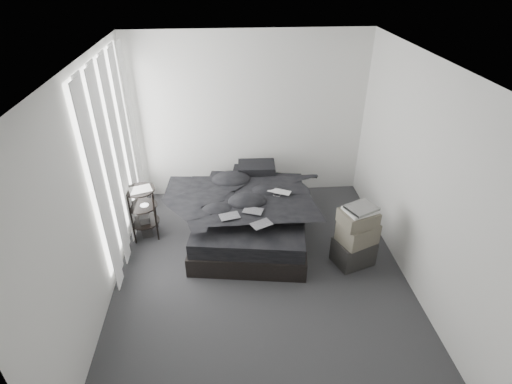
{
  "coord_description": "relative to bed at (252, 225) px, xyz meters",
  "views": [
    {
      "loc": [
        -0.36,
        -3.73,
        3.51
      ],
      "look_at": [
        0.0,
        0.8,
        0.75
      ],
      "focal_mm": 28.0,
      "sensor_mm": 36.0,
      "label": 1
    }
  ],
  "objects": [
    {
      "name": "wall_back",
      "position": [
        0.05,
        1.19,
        1.17
      ],
      "size": [
        3.6,
        0.01,
        2.6
      ],
      "primitive_type": "cube",
      "color": "silver",
      "rests_on": "ground"
    },
    {
      "name": "box_upper",
      "position": [
        1.26,
        -0.74,
        0.57
      ],
      "size": [
        0.5,
        0.44,
        0.18
      ],
      "primitive_type": "cube",
      "rotation": [
        0.0,
        0.0,
        0.29
      ],
      "color": "#5E584A",
      "rests_on": "box_mid"
    },
    {
      "name": "pillow_lower",
      "position": [
        0.06,
        0.76,
        0.41
      ],
      "size": [
        0.65,
        0.48,
        0.13
      ],
      "primitive_type": "cube",
      "rotation": [
        0.0,
        0.0,
        -0.15
      ],
      "color": "black",
      "rests_on": "mattress"
    },
    {
      "name": "window_left",
      "position": [
        -1.73,
        -0.01,
        1.22
      ],
      "size": [
        0.02,
        2.0,
        2.3
      ],
      "primitive_type": "cube",
      "color": "white",
      "rests_on": "wall_left"
    },
    {
      "name": "box_mid",
      "position": [
        1.28,
        -0.74,
        0.35
      ],
      "size": [
        0.54,
        0.5,
        0.27
      ],
      "primitive_type": "cube",
      "rotation": [
        0.0,
        0.0,
        0.41
      ],
      "color": "#5E584A",
      "rests_on": "box_lower"
    },
    {
      "name": "duvet",
      "position": [
        -0.01,
        -0.05,
        0.46
      ],
      "size": [
        1.69,
        1.88,
        0.23
      ],
      "primitive_type": "imported",
      "rotation": [
        0.0,
        0.0,
        -0.15
      ],
      "color": "black",
      "rests_on": "mattress"
    },
    {
      "name": "comic_b",
      "position": [
        -0.01,
        -0.39,
        0.58
      ],
      "size": [
        0.29,
        0.24,
        0.01
      ],
      "primitive_type": "cube",
      "rotation": [
        0.0,
        0.0,
        -0.36
      ],
      "color": "black",
      "rests_on": "duvet"
    },
    {
      "name": "art_book_snake",
      "position": [
        1.28,
        -0.74,
        0.72
      ],
      "size": [
        0.43,
        0.4,
        0.03
      ],
      "primitive_type": "cube",
      "rotation": [
        0.0,
        0.0,
        0.45
      ],
      "color": "silver",
      "rests_on": "art_book_white"
    },
    {
      "name": "mattress",
      "position": [
        0.0,
        0.0,
        0.24
      ],
      "size": [
        1.7,
        2.1,
        0.21
      ],
      "primitive_type": "cube",
      "rotation": [
        0.0,
        0.0,
        -0.15
      ],
      "color": "black",
      "rests_on": "bed"
    },
    {
      "name": "ceiling",
      "position": [
        0.05,
        -0.91,
        2.47
      ],
      "size": [
        3.6,
        4.2,
        0.01
      ],
      "primitive_type": "cube",
      "color": "white",
      "rests_on": "ground"
    },
    {
      "name": "laptop",
      "position": [
        0.37,
        -0.01,
        0.59
      ],
      "size": [
        0.37,
        0.32,
        0.02
      ],
      "primitive_type": "imported",
      "rotation": [
        0.0,
        0.0,
        -0.46
      ],
      "color": "silver",
      "rests_on": "duvet"
    },
    {
      "name": "art_book_white",
      "position": [
        1.27,
        -0.74,
        0.68
      ],
      "size": [
        0.43,
        0.39,
        0.04
      ],
      "primitive_type": "cube",
      "rotation": [
        0.0,
        0.0,
        0.34
      ],
      "color": "silver",
      "rests_on": "box_upper"
    },
    {
      "name": "curtain_left",
      "position": [
        -1.68,
        -0.01,
        1.15
      ],
      "size": [
        0.06,
        2.12,
        2.48
      ],
      "primitive_type": "cube",
      "color": "white",
      "rests_on": "wall_left"
    },
    {
      "name": "wall_left",
      "position": [
        -1.75,
        -0.91,
        1.17
      ],
      "size": [
        0.01,
        4.2,
        2.6
      ],
      "primitive_type": "cube",
      "color": "silver",
      "rests_on": "ground"
    },
    {
      "name": "bed",
      "position": [
        0.0,
        0.0,
        0.0
      ],
      "size": [
        1.76,
        2.17,
        0.27
      ],
      "primitive_type": "cube",
      "rotation": [
        0.0,
        0.0,
        -0.15
      ],
      "color": "black",
      "rests_on": "floor"
    },
    {
      "name": "comic_c",
      "position": [
        0.07,
        -0.69,
        0.59
      ],
      "size": [
        0.3,
        0.26,
        0.01
      ],
      "primitive_type": "cube",
      "rotation": [
        0.0,
        0.0,
        0.46
      ],
      "color": "black",
      "rests_on": "duvet"
    },
    {
      "name": "pillow_upper",
      "position": [
        0.13,
        0.74,
        0.54
      ],
      "size": [
        0.57,
        0.41,
        0.12
      ],
      "primitive_type": "cube",
      "rotation": [
        0.0,
        0.0,
        -0.04
      ],
      "color": "black",
      "rests_on": "pillow_lower"
    },
    {
      "name": "wall_right",
      "position": [
        1.85,
        -0.91,
        1.17
      ],
      "size": [
        0.01,
        4.2,
        2.6
      ],
      "primitive_type": "cube",
      "color": "silver",
      "rests_on": "ground"
    },
    {
      "name": "wall_front",
      "position": [
        0.05,
        -3.01,
        1.17
      ],
      "size": [
        3.6,
        0.01,
        2.6
      ],
      "primitive_type": "cube",
      "color": "silver",
      "rests_on": "ground"
    },
    {
      "name": "box_lower",
      "position": [
        1.27,
        -0.74,
        0.04
      ],
      "size": [
        0.57,
        0.51,
        0.35
      ],
      "primitive_type": "cube",
      "rotation": [
        0.0,
        0.0,
        0.34
      ],
      "color": "black",
      "rests_on": "floor"
    },
    {
      "name": "floor",
      "position": [
        0.05,
        -0.91,
        -0.13
      ],
      "size": [
        3.6,
        4.2,
        0.01
      ],
      "primitive_type": "cube",
      "color": "#313134",
      "rests_on": "ground"
    },
    {
      "name": "floor_books",
      "position": [
        -1.5,
        0.1,
        -0.06
      ],
      "size": [
        0.18,
        0.23,
        0.15
      ],
      "primitive_type": "cube",
      "rotation": [
        0.0,
        0.0,
        0.17
      ],
      "color": "black",
      "rests_on": "floor"
    },
    {
      "name": "papers",
      "position": [
        -1.49,
        0.06,
        0.63
      ],
      "size": [
        0.35,
        0.3,
        0.02
      ],
      "primitive_type": "cube",
      "rotation": [
        0.0,
        0.0,
        0.35
      ],
      "color": "white",
      "rests_on": "side_stand"
    },
    {
      "name": "side_stand",
      "position": [
        -1.51,
        0.07,
        0.24
      ],
      "size": [
        0.47,
        0.47,
        0.75
      ],
      "primitive_type": "cylinder",
      "rotation": [
        0.0,
        0.0,
        0.18
      ],
      "color": "black",
      "rests_on": "floor"
    },
    {
      "name": "comic_a",
      "position": [
        -0.31,
        -0.49,
        0.58
      ],
      "size": [
        0.28,
        0.22,
        0.01
      ],
      "primitive_type": "cube",
      "rotation": [
        0.0,
        0.0,
        0.24
      ],
      "color": "black",
      "rests_on": "duvet"
    }
  ]
}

